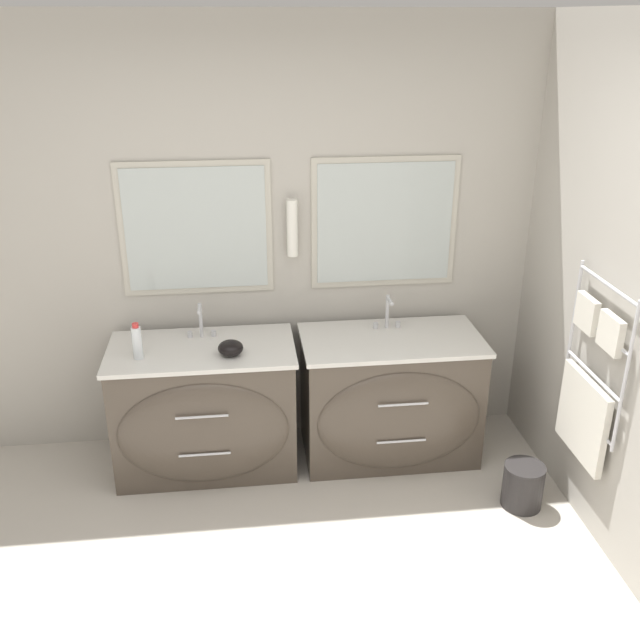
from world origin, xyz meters
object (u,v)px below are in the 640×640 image
at_px(vanity_right, 391,398).
at_px(toiletry_bottle, 137,342).
at_px(waste_bin, 523,485).
at_px(amenity_bowl, 231,348).
at_px(vanity_left, 205,409).

bearing_deg(vanity_right, toiletry_bottle, -177.71).
bearing_deg(waste_bin, vanity_right, 137.18).
height_order(toiletry_bottle, amenity_bowl, toiletry_bottle).
height_order(vanity_right, amenity_bowl, amenity_bowl).
bearing_deg(amenity_bowl, vanity_right, 4.70).
bearing_deg(vanity_left, amenity_bowl, -24.53).
bearing_deg(waste_bin, amenity_bowl, 162.12).
height_order(vanity_right, waste_bin, vanity_right).
bearing_deg(vanity_left, toiletry_bottle, -170.24).
bearing_deg(waste_bin, vanity_left, 161.44).
distance_m(vanity_right, amenity_bowl, 1.05).
bearing_deg(toiletry_bottle, vanity_right, 2.29).
bearing_deg(vanity_left, waste_bin, -18.56).
xyz_separation_m(toiletry_bottle, amenity_bowl, (0.51, -0.02, -0.06)).
bearing_deg(toiletry_bottle, amenity_bowl, -2.21).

